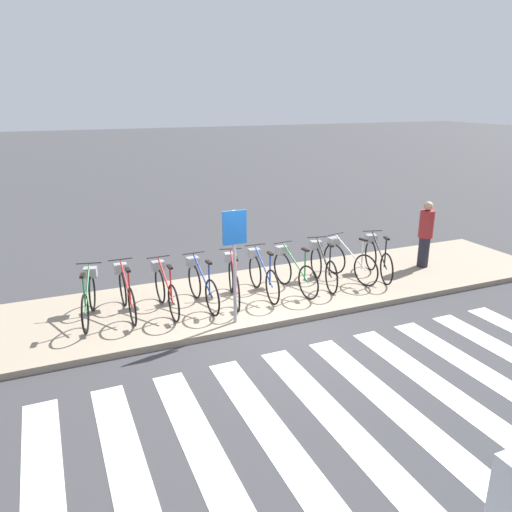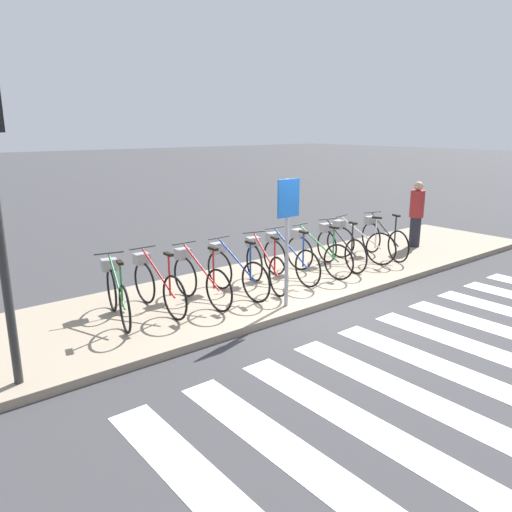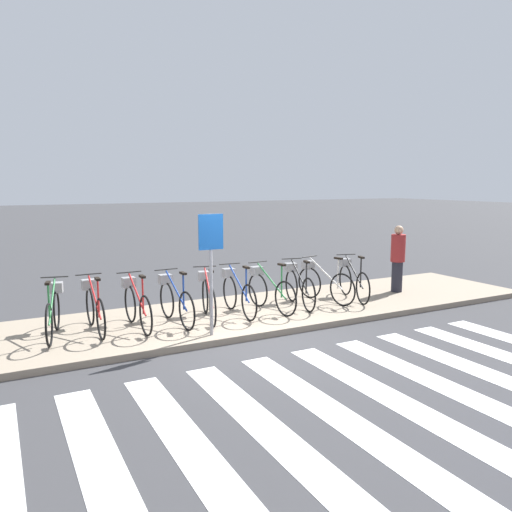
{
  "view_description": "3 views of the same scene",
  "coord_description": "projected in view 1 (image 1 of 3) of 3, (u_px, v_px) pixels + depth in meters",
  "views": [
    {
      "loc": [
        -3.65,
        -7.53,
        4.09
      ],
      "look_at": [
        -0.15,
        0.59,
        1.24
      ],
      "focal_mm": 35.0,
      "sensor_mm": 36.0,
      "label": 1
    },
    {
      "loc": [
        -5.99,
        -5.47,
        3.01
      ],
      "look_at": [
        -1.06,
        0.64,
        0.96
      ],
      "focal_mm": 35.0,
      "sensor_mm": 36.0,
      "label": 2
    },
    {
      "loc": [
        -3.9,
        -7.46,
        2.74
      ],
      "look_at": [
        0.61,
        1.12,
        1.31
      ],
      "focal_mm": 35.0,
      "sensor_mm": 36.0,
      "label": 3
    }
  ],
  "objects": [
    {
      "name": "parked_bicycle_7",
      "position": [
        322.0,
        264.0,
        10.9
      ],
      "size": [
        0.5,
        1.67,
        1.04
      ],
      "color": "black",
      "rests_on": "sidewalk"
    },
    {
      "name": "parked_bicycle_1",
      "position": [
        126.0,
        291.0,
        9.41
      ],
      "size": [
        0.46,
        1.69,
        1.04
      ],
      "color": "black",
      "rests_on": "sidewalk"
    },
    {
      "name": "parked_bicycle_3",
      "position": [
        201.0,
        283.0,
        9.81
      ],
      "size": [
        0.46,
        1.69,
        1.04
      ],
      "color": "black",
      "rests_on": "sidewalk"
    },
    {
      "name": "pedestrian",
      "position": [
        426.0,
        233.0,
        11.9
      ],
      "size": [
        0.34,
        0.34,
        1.6
      ],
      "color": "#23232D",
      "rests_on": "sidewalk"
    },
    {
      "name": "parked_bicycle_4",
      "position": [
        233.0,
        279.0,
        10.04
      ],
      "size": [
        0.56,
        1.65,
        1.04
      ],
      "color": "black",
      "rests_on": "sidewalk"
    },
    {
      "name": "sign_post",
      "position": [
        235.0,
        248.0,
        8.73
      ],
      "size": [
        0.44,
        0.07,
        2.1
      ],
      "color": "#99999E",
      "rests_on": "sidewalk"
    },
    {
      "name": "parked_bicycle_0",
      "position": [
        89.0,
        296.0,
        9.16
      ],
      "size": [
        0.54,
        1.66,
        1.04
      ],
      "color": "black",
      "rests_on": "sidewalk"
    },
    {
      "name": "parked_bicycle_6",
      "position": [
        293.0,
        270.0,
        10.56
      ],
      "size": [
        0.46,
        1.69,
        1.04
      ],
      "color": "black",
      "rests_on": "sidewalk"
    },
    {
      "name": "parked_bicycle_9",
      "position": [
        377.0,
        257.0,
        11.41
      ],
      "size": [
        0.6,
        1.64,
        1.04
      ],
      "color": "black",
      "rests_on": "sidewalk"
    },
    {
      "name": "parked_bicycle_8",
      "position": [
        347.0,
        259.0,
        11.23
      ],
      "size": [
        0.52,
        1.66,
        1.04
      ],
      "color": "black",
      "rests_on": "sidewalk"
    },
    {
      "name": "parked_bicycle_5",
      "position": [
        262.0,
        273.0,
        10.35
      ],
      "size": [
        0.46,
        1.69,
        1.04
      ],
      "color": "black",
      "rests_on": "sidewalk"
    },
    {
      "name": "sidewalk",
      "position": [
        246.0,
        297.0,
        10.46
      ],
      "size": [
        14.73,
        2.9,
        0.12
      ],
      "color": "gray",
      "rests_on": "ground_plane"
    },
    {
      "name": "parked_bicycle_2",
      "position": [
        165.0,
        288.0,
        9.56
      ],
      "size": [
        0.46,
        1.69,
        1.04
      ],
      "color": "black",
      "rests_on": "sidewalk"
    },
    {
      "name": "ground_plane",
      "position": [
        276.0,
        328.0,
        9.21
      ],
      "size": [
        120.0,
        120.0,
        0.0
      ],
      "primitive_type": "plane",
      "color": "#38383A"
    }
  ]
}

